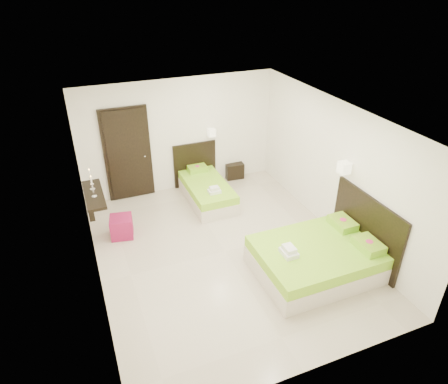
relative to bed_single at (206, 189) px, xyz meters
name	(u,v)px	position (x,y,z in m)	size (l,w,h in m)	color
floor	(225,251)	(-0.33, -1.96, -0.26)	(5.50, 5.50, 0.00)	beige
bed_single	(206,189)	(0.00, 0.00, 0.00)	(1.03, 1.72, 1.42)	beige
bed_double	(320,256)	(0.99, -3.06, 0.04)	(2.03, 1.72, 1.67)	beige
nightstand	(234,170)	(1.01, 0.77, -0.07)	(0.44, 0.39, 0.39)	black
ottoman	(122,227)	(-2.02, -0.73, -0.05)	(0.42, 0.42, 0.42)	maroon
door	(128,155)	(-1.53, 0.73, 0.79)	(1.02, 0.15, 2.14)	black
console_shelf	(93,195)	(-2.42, -0.36, 0.55)	(0.35, 1.20, 0.78)	black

